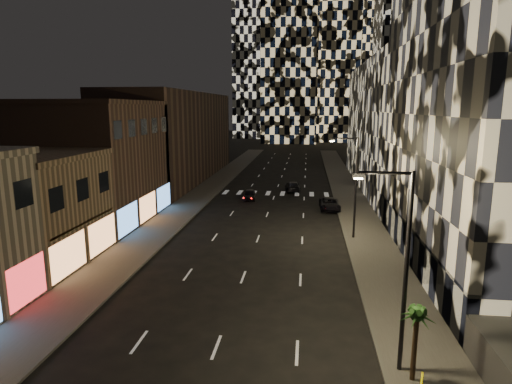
% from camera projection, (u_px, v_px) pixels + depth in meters
% --- Properties ---
extents(sidewalk_left, '(4.00, 120.00, 0.15)m').
position_uv_depth(sidewalk_left, '(205.00, 191.00, 60.37)').
color(sidewalk_left, '#47443F').
rests_on(sidewalk_left, ground).
extents(sidewalk_right, '(4.00, 120.00, 0.15)m').
position_uv_depth(sidewalk_right, '(349.00, 195.00, 58.03)').
color(sidewalk_right, '#47443F').
rests_on(sidewalk_right, ground).
extents(curb_left, '(0.20, 120.00, 0.15)m').
position_uv_depth(curb_left, '(219.00, 191.00, 60.13)').
color(curb_left, '#4C4C47').
rests_on(curb_left, ground).
extents(curb_right, '(0.20, 120.00, 0.15)m').
position_uv_depth(curb_right, '(333.00, 194.00, 58.28)').
color(curb_right, '#4C4C47').
rests_on(curb_right, ground).
extents(retail_tan, '(10.00, 10.00, 8.00)m').
position_uv_depth(retail_tan, '(22.00, 211.00, 32.18)').
color(retail_tan, '#7F674C').
rests_on(retail_tan, ground).
extents(retail_brown, '(10.00, 15.00, 12.00)m').
position_uv_depth(retail_brown, '(99.00, 164.00, 43.97)').
color(retail_brown, brown).
rests_on(retail_brown, ground).
extents(retail_filler_left, '(10.00, 40.00, 14.00)m').
position_uv_depth(retail_filler_left, '(176.00, 137.00, 69.58)').
color(retail_filler_left, brown).
rests_on(retail_filler_left, ground).
extents(midrise_base, '(0.60, 25.00, 3.00)m').
position_uv_depth(midrise_base, '(411.00, 243.00, 32.65)').
color(midrise_base, '#383838').
rests_on(midrise_base, ground).
extents(midrise_filler_right, '(16.00, 40.00, 18.00)m').
position_uv_depth(midrise_filler_right, '(417.00, 126.00, 61.94)').
color(midrise_filler_right, '#232326').
rests_on(midrise_filler_right, ground).
extents(streetlight_near, '(2.55, 0.25, 9.00)m').
position_uv_depth(streetlight_near, '(401.00, 259.00, 18.24)').
color(streetlight_near, black).
rests_on(streetlight_near, sidewalk_right).
extents(streetlight_far, '(2.55, 0.25, 9.00)m').
position_uv_depth(streetlight_far, '(353.00, 181.00, 37.72)').
color(streetlight_far, black).
rests_on(streetlight_far, sidewalk_right).
extents(car_dark_midlane, '(1.88, 3.94, 1.30)m').
position_uv_depth(car_dark_midlane, '(250.00, 195.00, 55.08)').
color(car_dark_midlane, black).
rests_on(car_dark_midlane, ground).
extents(car_dark_oncoming, '(2.43, 4.91, 1.37)m').
position_uv_depth(car_dark_oncoming, '(293.00, 186.00, 60.58)').
color(car_dark_oncoming, black).
rests_on(car_dark_oncoming, ground).
extents(car_dark_rightlane, '(2.38, 4.83, 1.32)m').
position_uv_depth(car_dark_rightlane, '(330.00, 204.00, 49.61)').
color(car_dark_rightlane, black).
rests_on(car_dark_rightlane, ground).
extents(palm_tree, '(1.73, 1.70, 3.39)m').
position_uv_depth(palm_tree, '(417.00, 320.00, 17.95)').
color(palm_tree, '#47331E').
rests_on(palm_tree, sidewalk_right).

